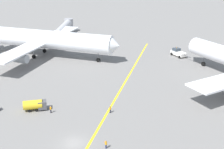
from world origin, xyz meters
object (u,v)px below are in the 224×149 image
(gse_fuel_bowser_stubby, at_px, (35,105))
(ground_crew_marshaller_foreground, at_px, (51,109))
(ground_crew_ramp_agent_by_cones, at_px, (106,144))
(pushback_tug, at_px, (178,53))
(jet_bridge, at_px, (65,27))
(ground_crew_wing_walker_right, at_px, (110,109))
(airliner_at_gate_left, at_px, (46,40))

(gse_fuel_bowser_stubby, bearing_deg, ground_crew_marshaller_foreground, -3.04)
(gse_fuel_bowser_stubby, xyz_separation_m, ground_crew_ramp_agent_by_cones, (18.75, -9.52, -0.51))
(pushback_tug, height_order, jet_bridge, jet_bridge)
(ground_crew_marshaller_foreground, relative_size, ground_crew_wing_walker_right, 1.03)
(ground_crew_marshaller_foreground, xyz_separation_m, jet_bridge, (-24.00, 62.98, 3.24))
(airliner_at_gate_left, distance_m, ground_crew_marshaller_foreground, 41.01)
(ground_crew_wing_walker_right, distance_m, jet_bridge, 69.84)
(airliner_at_gate_left, xyz_separation_m, ground_crew_wing_walker_right, (31.21, -32.65, -4.98))
(ground_crew_marshaller_foreground, bearing_deg, pushback_tug, 63.75)
(airliner_at_gate_left, relative_size, ground_crew_ramp_agent_by_cones, 31.86)
(gse_fuel_bowser_stubby, height_order, ground_crew_marshaller_foreground, gse_fuel_bowser_stubby)
(gse_fuel_bowser_stubby, height_order, jet_bridge, jet_bridge)
(gse_fuel_bowser_stubby, distance_m, ground_crew_marshaller_foreground, 3.76)
(ground_crew_ramp_agent_by_cones, xyz_separation_m, ground_crew_marshaller_foreground, (-15.02, 9.32, 0.01))
(pushback_tug, distance_m, ground_crew_ramp_agent_by_cones, 57.89)
(airliner_at_gate_left, distance_m, jet_bridge, 27.47)
(gse_fuel_bowser_stubby, distance_m, ground_crew_wing_walker_right, 16.30)
(gse_fuel_bowser_stubby, bearing_deg, ground_crew_ramp_agent_by_cones, -26.93)
(ground_crew_ramp_agent_by_cones, height_order, ground_crew_marshaller_foreground, ground_crew_marshaller_foreground)
(ground_crew_marshaller_foreground, height_order, jet_bridge, jet_bridge)
(gse_fuel_bowser_stubby, distance_m, ground_crew_ramp_agent_by_cones, 21.03)
(gse_fuel_bowser_stubby, xyz_separation_m, ground_crew_marshaller_foreground, (3.72, -0.20, -0.50))
(jet_bridge, bearing_deg, airliner_at_gate_left, -79.40)
(ground_crew_ramp_agent_by_cones, bearing_deg, airliner_at_gate_left, 126.84)
(ground_crew_marshaller_foreground, xyz_separation_m, ground_crew_wing_walker_right, (12.26, 3.38, -0.03))
(ground_crew_marshaller_foreground, distance_m, ground_crew_wing_walker_right, 12.71)
(pushback_tug, xyz_separation_m, ground_crew_wing_walker_right, (-11.38, -44.54, -0.37))
(ground_crew_ramp_agent_by_cones, distance_m, ground_crew_marshaller_foreground, 17.68)
(ground_crew_wing_walker_right, bearing_deg, ground_crew_ramp_agent_by_cones, -77.71)
(gse_fuel_bowser_stubby, relative_size, jet_bridge, 0.22)
(pushback_tug, relative_size, jet_bridge, 0.32)
(jet_bridge, bearing_deg, ground_crew_marshaller_foreground, -69.14)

